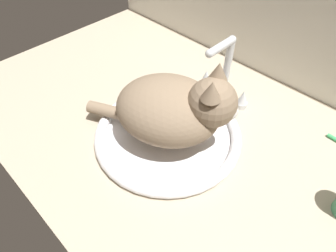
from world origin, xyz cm
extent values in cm
cube|color=#B7A88E|center=(0.00, 0.00, 1.50)|extent=(119.41, 74.67, 3.00)
cube|color=silver|center=(0.00, 38.54, 21.66)|extent=(119.41, 2.40, 43.32)
torus|color=white|center=(4.56, -3.53, 4.31)|extent=(37.02, 37.02, 2.63)
cylinder|color=white|center=(4.56, -3.53, 3.30)|extent=(33.08, 33.08, 0.60)
cylinder|color=silver|center=(4.56, 19.20, 3.91)|extent=(4.00, 4.00, 1.82)
cylinder|color=silver|center=(4.56, 19.20, 13.05)|extent=(2.00, 2.00, 16.46)
sphere|color=silver|center=(4.56, 19.20, 21.28)|extent=(2.20, 2.20, 2.20)
cylinder|color=silver|center=(4.56, 14.77, 21.28)|extent=(2.00, 8.87, 2.00)
sphere|color=silver|center=(4.56, 10.33, 21.28)|extent=(2.10, 2.10, 2.10)
cylinder|color=silver|center=(-2.03, 19.20, 3.80)|extent=(3.20, 3.20, 1.60)
cone|color=silver|center=(-2.03, 19.20, 6.66)|extent=(2.88, 2.88, 4.11)
cylinder|color=silver|center=(11.14, 19.20, 3.80)|extent=(3.20, 3.20, 1.60)
cone|color=silver|center=(11.14, 19.20, 6.66)|extent=(2.88, 2.88, 4.11)
ellipsoid|color=#8C755B|center=(4.56, -3.53, 12.64)|extent=(31.29, 29.27, 14.02)
sphere|color=#8C755B|center=(13.47, 0.85, 17.43)|extent=(11.00, 11.00, 11.00)
cone|color=#8C755B|center=(12.02, 3.81, 23.34)|extent=(4.18, 4.18, 4.13)
cone|color=#8C755B|center=(14.93, -2.11, 23.34)|extent=(4.18, 4.18, 4.13)
ellipsoid|color=silver|center=(17.18, 2.67, 16.33)|extent=(5.00, 5.60, 3.52)
ellipsoid|color=silver|center=(12.36, 0.30, 11.94)|extent=(11.19, 13.14, 7.71)
cylinder|color=#8C755B|center=(-9.13, -10.25, 7.23)|extent=(13.18, 8.65, 3.20)
camera|label=1|loc=(39.69, -39.06, 59.00)|focal=31.28mm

